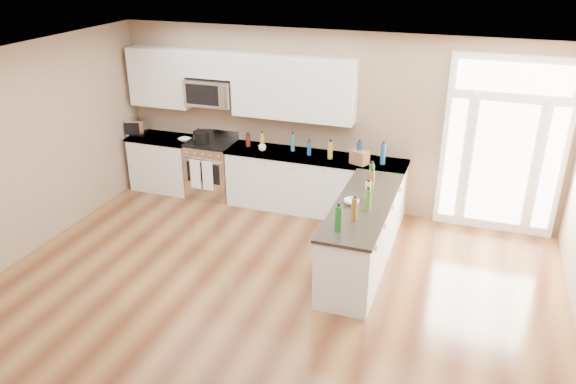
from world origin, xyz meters
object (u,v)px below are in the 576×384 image
Objects in this scene: peninsula_cabinet at (361,237)px; stockpot at (201,137)px; toaster_oven at (136,127)px; kitchen_range at (212,169)px.

peninsula_cabinet is 8.57× the size of stockpot.
peninsula_cabinet is 7.26× the size of toaster_oven.
stockpot is (-0.12, -0.08, 0.57)m from kitchen_range.
kitchen_range is (-2.88, 1.45, 0.04)m from peninsula_cabinet.
stockpot reaches higher than peninsula_cabinet.
stockpot is at bearing 155.41° from peninsula_cabinet.
kitchen_range is at bearing 153.33° from peninsula_cabinet.
stockpot is at bearing -19.84° from toaster_oven.
peninsula_cabinet is at bearing -24.59° from stockpot.
kitchen_range is 1.51m from toaster_oven.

